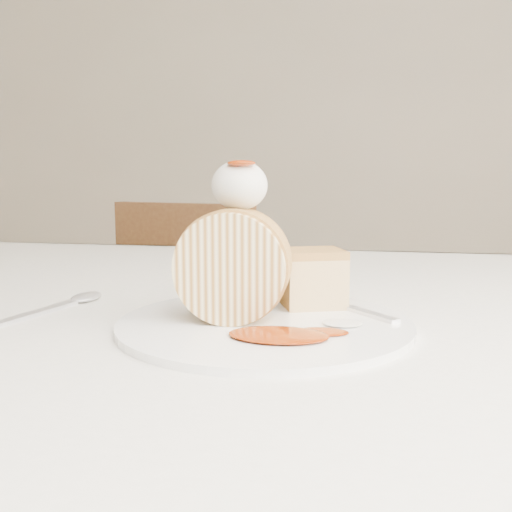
# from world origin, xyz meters

# --- Properties ---
(table) EXTENTS (1.40, 0.90, 0.75)m
(table) POSITION_xyz_m (0.00, 0.20, 0.66)
(table) COLOR silver
(table) RESTS_ON ground
(chair_far) EXTENTS (0.47, 0.47, 0.82)m
(chair_far) POSITION_xyz_m (-0.33, 1.02, 0.47)
(chair_far) COLOR brown
(chair_far) RESTS_ON ground
(plate) EXTENTS (0.35, 0.35, 0.01)m
(plate) POSITION_xyz_m (0.01, 0.08, 0.75)
(plate) COLOR white
(plate) RESTS_ON table
(roulade_slice) EXTENTS (0.10, 0.06, 0.10)m
(roulade_slice) POSITION_xyz_m (-0.02, 0.07, 0.81)
(roulade_slice) COLOR beige
(roulade_slice) RESTS_ON plate
(cake_chunk) EXTENTS (0.07, 0.07, 0.05)m
(cake_chunk) POSITION_xyz_m (0.04, 0.14, 0.78)
(cake_chunk) COLOR #A77E3F
(cake_chunk) RESTS_ON plate
(whipped_cream) EXTENTS (0.05, 0.05, 0.05)m
(whipped_cream) POSITION_xyz_m (-0.02, 0.09, 0.88)
(whipped_cream) COLOR silver
(whipped_cream) RESTS_ON roulade_slice
(caramel_drizzle) EXTENTS (0.03, 0.02, 0.01)m
(caramel_drizzle) POSITION_xyz_m (-0.02, 0.08, 0.90)
(caramel_drizzle) COLOR maroon
(caramel_drizzle) RESTS_ON whipped_cream
(caramel_pool) EXTENTS (0.10, 0.08, 0.00)m
(caramel_pool) POSITION_xyz_m (0.03, 0.02, 0.76)
(caramel_pool) COLOR maroon
(caramel_pool) RESTS_ON plate
(fork) EXTENTS (0.12, 0.13, 0.00)m
(fork) POSITION_xyz_m (0.09, 0.13, 0.76)
(fork) COLOR silver
(fork) RESTS_ON plate
(spoon) EXTENTS (0.06, 0.17, 0.00)m
(spoon) POSITION_xyz_m (-0.23, 0.07, 0.75)
(spoon) COLOR silver
(spoon) RESTS_ON table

